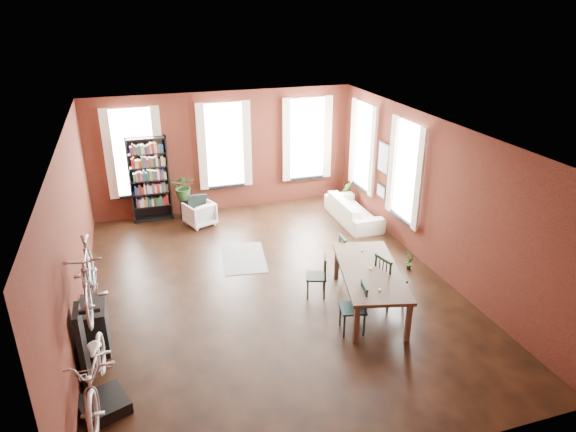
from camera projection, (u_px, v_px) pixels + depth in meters
name	position (u px, v px, depth m)	size (l,w,h in m)	color
room	(274.00, 177.00, 10.09)	(9.00, 9.04, 3.22)	black
dining_table	(369.00, 288.00, 9.55)	(1.05, 2.32, 0.79)	brown
dining_chair_a	(353.00, 308.00, 8.83)	(0.43, 0.43, 0.92)	#193738
dining_chair_b	(316.00, 276.00, 9.92)	(0.39, 0.39, 0.85)	black
dining_chair_c	(390.00, 280.00, 9.61)	(0.48, 0.48, 1.03)	#1C2E1B
dining_chair_d	(349.00, 254.00, 10.76)	(0.39, 0.39, 0.84)	#183633
bookshelf	(150.00, 180.00, 13.09)	(1.00, 0.32, 2.20)	black
white_armchair	(200.00, 212.00, 13.06)	(0.66, 0.62, 0.68)	silver
cream_sofa	(353.00, 206.00, 13.26)	(2.08, 0.61, 0.81)	beige
striped_rug	(244.00, 258.00, 11.50)	(0.94, 1.50, 0.01)	black
bike_trainer	(103.00, 405.00, 7.24)	(0.63, 0.63, 0.18)	black
bike_wall_rack	(82.00, 347.00, 7.54)	(0.16, 0.60, 1.30)	black
console_table	(95.00, 326.00, 8.46)	(0.40, 0.80, 0.80)	black
plant_stand	(186.00, 208.00, 13.51)	(0.27, 0.27, 0.54)	black
plant_by_sofa	(345.00, 200.00, 14.35)	(0.39, 0.71, 0.32)	#375E25
plant_small	(408.00, 266.00, 11.01)	(0.20, 0.39, 0.14)	#2D5020
bicycle_floor	(91.00, 344.00, 6.84)	(0.66, 1.00, 1.90)	beige
bicycle_hung	(85.00, 256.00, 7.02)	(0.47, 1.00, 1.66)	#A5A8AD
plant_on_stand	(184.00, 189.00, 13.29)	(0.62, 0.69, 0.54)	#295321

